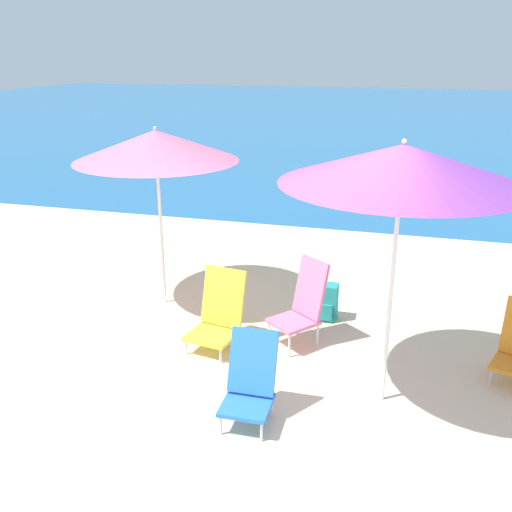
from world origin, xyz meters
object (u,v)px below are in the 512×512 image
object	(u,v)px
beach_umbrella_purple	(402,165)
beach_umbrella_pink	(156,146)
backpack_teal	(326,302)
beach_chair_pink	(303,303)
beach_chair_blue	(250,381)
beach_chair_yellow	(219,314)

from	to	relation	value
beach_umbrella_purple	beach_umbrella_pink	xyz separation A→B (m)	(-2.77, 1.44, -0.19)
backpack_teal	beach_umbrella_pink	bearing A→B (deg)	-178.42
beach_umbrella_purple	beach_chair_pink	world-z (taller)	beach_umbrella_purple
beach_chair_blue	beach_chair_pink	world-z (taller)	beach_chair_pink
beach_umbrella_pink	backpack_teal	size ratio (longest dim) A/B	4.98
beach_umbrella_pink	backpack_teal	distance (m)	2.67
beach_umbrella_purple	beach_umbrella_pink	distance (m)	3.13
beach_chair_blue	beach_umbrella_purple	bearing A→B (deg)	27.03
beach_umbrella_purple	beach_umbrella_pink	bearing A→B (deg)	152.54
beach_chair_yellow	backpack_teal	bearing A→B (deg)	52.01
beach_chair_pink	beach_chair_blue	bearing A→B (deg)	-58.34
beach_umbrella_purple	beach_chair_blue	distance (m)	2.17
beach_umbrella_pink	beach_chair_blue	size ratio (longest dim) A/B	2.86
beach_chair_yellow	beach_chair_pink	world-z (taller)	beach_chair_pink
beach_chair_pink	beach_umbrella_purple	bearing A→B (deg)	-5.32
beach_umbrella_pink	beach_chair_pink	world-z (taller)	beach_umbrella_pink
beach_umbrella_pink	beach_chair_pink	xyz separation A→B (m)	(1.86, -0.57, -1.50)
beach_umbrella_purple	beach_chair_pink	xyz separation A→B (m)	(-0.91, 0.87, -1.69)
beach_umbrella_purple	beach_chair_pink	size ratio (longest dim) A/B	2.54
beach_chair_pink	beach_chair_yellow	bearing A→B (deg)	-122.94
beach_chair_yellow	beach_chair_pink	xyz separation A→B (m)	(0.85, 0.29, 0.10)
beach_chair_pink	backpack_teal	xyz separation A→B (m)	(0.16, 0.62, -0.25)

